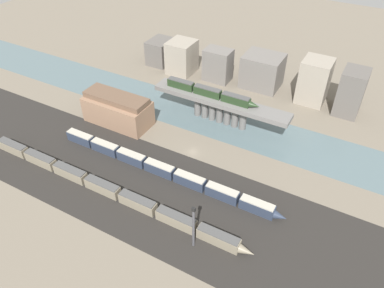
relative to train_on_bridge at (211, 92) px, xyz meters
name	(u,v)px	position (x,y,z in m)	size (l,w,h in m)	color
ground_plane	(193,152)	(4.38, -22.78, -12.48)	(400.00, 400.00, 0.00)	#756B5B
railbed_yard	(158,193)	(4.38, -46.78, -12.47)	(280.00, 42.00, 0.01)	#282623
river_water	(219,121)	(4.38, 0.00, -12.47)	(320.00, 23.78, 0.01)	slate
bridge	(220,105)	(4.38, 0.00, -4.61)	(57.33, 8.02, 10.78)	slate
train_on_bridge	(211,92)	(0.00, 0.00, 0.00)	(40.17, 2.89, 3.49)	#23381E
train_yard_near	(106,189)	(-10.27, -54.68, -10.51)	(101.83, 3.13, 4.00)	gray
train_yard_mid	(163,170)	(1.11, -38.26, -10.45)	(86.78, 3.12, 4.11)	#2D384C
warehouse_building	(118,110)	(-31.50, -20.39, -6.41)	(27.20, 12.66, 12.76)	#937056
signal_tower	(193,227)	(24.50, -58.92, -4.38)	(1.00, 0.73, 15.83)	#4C4C51
city_block_far_left	(160,52)	(-45.49, 33.19, -6.30)	(10.55, 13.52, 12.35)	#605B56
city_block_left	(182,57)	(-30.76, 29.71, -4.48)	(12.24, 12.88, 16.00)	gray
city_block_center	(218,65)	(-11.81, 31.12, -4.74)	(12.67, 8.79, 15.48)	slate
city_block_right	(262,71)	(8.76, 35.91, -4.83)	(17.42, 14.67, 15.30)	slate
city_block_far_right	(314,81)	(32.87, 34.26, -2.73)	(12.08, 12.28, 19.50)	gray
city_block_tall	(351,92)	(48.59, 32.35, -2.73)	(9.91, 12.18, 19.50)	#605B56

